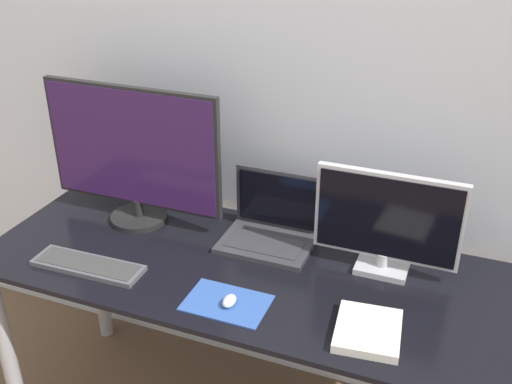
% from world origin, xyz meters
% --- Properties ---
extents(wall_back, '(7.00, 0.05, 2.50)m').
position_xyz_m(wall_back, '(0.00, 0.74, 1.25)').
color(wall_back, silver).
rests_on(wall_back, ground_plane).
extents(desk, '(1.75, 0.67, 0.74)m').
position_xyz_m(desk, '(0.00, 0.34, 0.62)').
color(desk, black).
rests_on(desk, ground_plane).
extents(monitor_left, '(0.66, 0.21, 0.50)m').
position_xyz_m(monitor_left, '(-0.48, 0.48, 1.00)').
color(monitor_left, black).
rests_on(monitor_left, desk).
extents(monitor_right, '(0.45, 0.11, 0.34)m').
position_xyz_m(monitor_right, '(0.40, 0.48, 0.92)').
color(monitor_right, '#B2B2B7').
rests_on(monitor_right, desk).
extents(laptop, '(0.31, 0.23, 0.23)m').
position_xyz_m(laptop, '(0.01, 0.52, 0.80)').
color(laptop, '#333338').
rests_on(laptop, desk).
extents(keyboard, '(0.37, 0.12, 0.02)m').
position_xyz_m(keyboard, '(-0.47, 0.15, 0.75)').
color(keyboard, '#4C4C51').
rests_on(keyboard, desk).
extents(mousepad, '(0.24, 0.16, 0.00)m').
position_xyz_m(mousepad, '(0.02, 0.14, 0.75)').
color(mousepad, '#2D519E').
rests_on(mousepad, desk).
extents(mouse, '(0.04, 0.06, 0.03)m').
position_xyz_m(mouse, '(0.03, 0.13, 0.76)').
color(mouse, silver).
rests_on(mouse, mousepad).
extents(book, '(0.19, 0.22, 0.03)m').
position_xyz_m(book, '(0.43, 0.16, 0.76)').
color(book, silver).
rests_on(book, desk).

